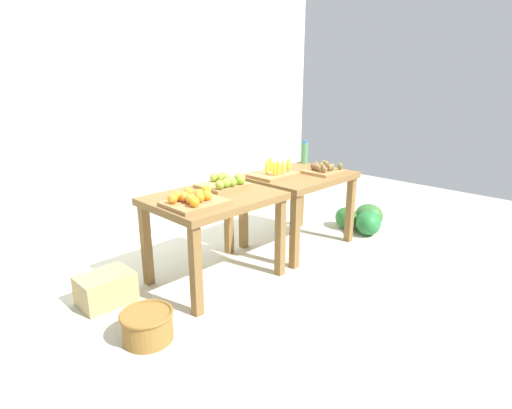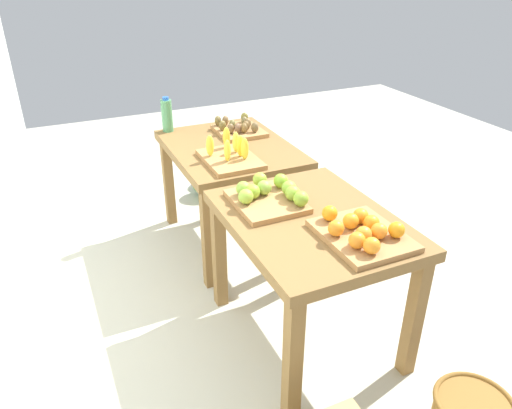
# 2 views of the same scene
# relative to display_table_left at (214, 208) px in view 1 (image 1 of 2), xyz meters

# --- Properties ---
(ground_plane) EXTENTS (8.00, 8.00, 0.00)m
(ground_plane) POSITION_rel_display_table_left_xyz_m (0.56, 0.00, -0.65)
(ground_plane) COLOR beige
(back_wall) EXTENTS (4.40, 0.12, 3.00)m
(back_wall) POSITION_rel_display_table_left_xyz_m (0.56, 1.35, 0.85)
(back_wall) COLOR silver
(back_wall) RESTS_ON ground_plane
(display_table_left) EXTENTS (1.04, 0.80, 0.76)m
(display_table_left) POSITION_rel_display_table_left_xyz_m (0.00, 0.00, 0.00)
(display_table_left) COLOR brown
(display_table_left) RESTS_ON ground_plane
(display_table_right) EXTENTS (1.04, 0.80, 0.76)m
(display_table_right) POSITION_rel_display_table_left_xyz_m (1.12, 0.00, 0.00)
(display_table_right) COLOR brown
(display_table_right) RESTS_ON ground_plane
(orange_bin) EXTENTS (0.44, 0.36, 0.11)m
(orange_bin) POSITION_rel_display_table_left_xyz_m (-0.28, -0.10, 0.15)
(orange_bin) COLOR #A87745
(orange_bin) RESTS_ON display_table_left
(apple_bin) EXTENTS (0.41, 0.35, 0.11)m
(apple_bin) POSITION_rel_display_table_left_xyz_m (0.24, 0.13, 0.16)
(apple_bin) COLOR #A87745
(apple_bin) RESTS_ON display_table_left
(banana_crate) EXTENTS (0.44, 0.32, 0.17)m
(banana_crate) POSITION_rel_display_table_left_xyz_m (0.86, 0.10, 0.15)
(banana_crate) COLOR #A87745
(banana_crate) RESTS_ON display_table_right
(kiwi_bin) EXTENTS (0.36, 0.32, 0.10)m
(kiwi_bin) POSITION_rel_display_table_left_xyz_m (1.33, -0.15, 0.15)
(kiwi_bin) COLOR #A87745
(kiwi_bin) RESTS_ON display_table_right
(water_bottle) EXTENTS (0.08, 0.08, 0.26)m
(water_bottle) POSITION_rel_display_table_left_xyz_m (1.59, 0.30, 0.23)
(water_bottle) COLOR #4C8C59
(water_bottle) RESTS_ON display_table_right
(watermelon_pile) EXTENTS (0.61, 0.69, 0.28)m
(watermelon_pile) POSITION_rel_display_table_left_xyz_m (1.98, -0.27, -0.52)
(watermelon_pile) COLOR #33692E
(watermelon_pile) RESTS_ON ground_plane
(wicker_basket) EXTENTS (0.36, 0.36, 0.21)m
(wicker_basket) POSITION_rel_display_table_left_xyz_m (-0.88, -0.35, -0.54)
(wicker_basket) COLOR olive
(wicker_basket) RESTS_ON ground_plane
(cardboard_produce_box) EXTENTS (0.40, 0.30, 0.24)m
(cardboard_produce_box) POSITION_rel_display_table_left_xyz_m (-0.86, 0.30, -0.53)
(cardboard_produce_box) COLOR tan
(cardboard_produce_box) RESTS_ON ground_plane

